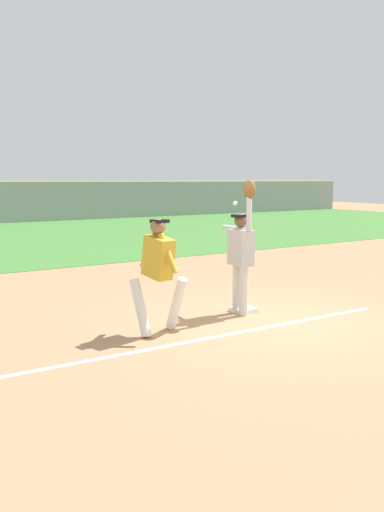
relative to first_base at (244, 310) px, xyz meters
name	(u,v)px	position (x,y,z in m)	size (l,w,h in m)	color
ground_plane	(268,321)	(-0.06, -0.70, -0.04)	(73.36, 73.36, 0.00)	tan
outfield_grass	(21,238)	(-0.06, 13.95, -0.04)	(52.04, 15.64, 0.01)	#478438
chalk_foul_line	(26,372)	(-4.00, -0.90, -0.04)	(12.00, 0.10, 0.01)	white
first_base	(244,310)	(0.00, 0.00, 0.00)	(0.38, 0.38, 0.08)	white
fielder	(241,249)	(-0.15, -0.10, 1.08)	(0.29, 0.89, 2.28)	silver
runner	(158,268)	(-1.87, -0.33, 0.96)	(0.80, 0.84, 1.72)	white
baseball	(235,203)	(-0.09, 0.16, 1.84)	(0.07, 0.07, 0.07)	white
parked_car_blue	(70,205)	(6.17, 25.55, 0.63)	(4.55, 2.42, 1.25)	#23389E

